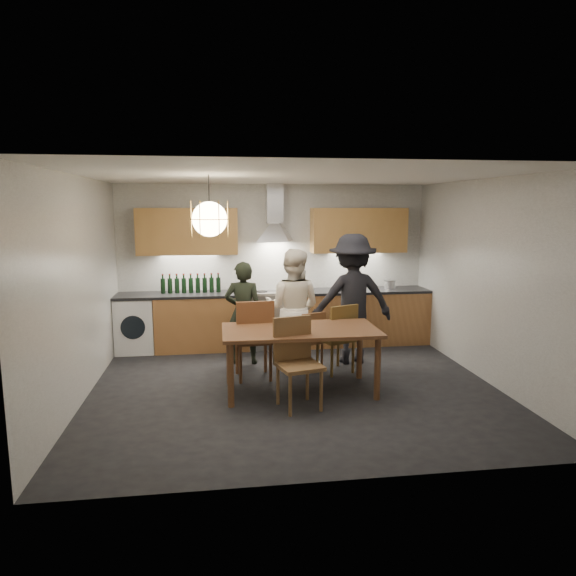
{
  "coord_description": "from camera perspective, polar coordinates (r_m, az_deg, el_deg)",
  "views": [
    {
      "loc": [
        -0.92,
        -6.09,
        2.24
      ],
      "look_at": [
        -0.02,
        0.4,
        1.2
      ],
      "focal_mm": 32.0,
      "sensor_mm": 36.0,
      "label": 1
    }
  ],
  "objects": [
    {
      "name": "ground",
      "position": [
        6.56,
        0.69,
        -10.96
      ],
      "size": [
        5.0,
        5.0,
        0.0
      ],
      "primitive_type": "plane",
      "color": "black",
      "rests_on": "ground"
    },
    {
      "name": "range_stove",
      "position": [
        8.29,
        -1.31,
        -3.51
      ],
      "size": [
        0.9,
        0.6,
        0.92
      ],
      "color": "silver",
      "rests_on": "ground"
    },
    {
      "name": "chair_back_left",
      "position": [
        6.65,
        -3.78,
        -5.18
      ],
      "size": [
        0.52,
        0.52,
        1.07
      ],
      "rotation": [
        0.0,
        0.0,
        3.22
      ],
      "color": "brown",
      "rests_on": "ground"
    },
    {
      "name": "person_right",
      "position": [
        7.43,
        7.14,
        -1.2
      ],
      "size": [
        1.23,
        0.74,
        1.86
      ],
      "primitive_type": "imported",
      "rotation": [
        0.0,
        0.0,
        3.18
      ],
      "color": "black",
      "rests_on": "ground"
    },
    {
      "name": "wall_fixtures",
      "position": [
        8.22,
        -1.45,
        6.46
      ],
      "size": [
        4.3,
        0.54,
        1.1
      ],
      "color": "tan",
      "rests_on": "ground"
    },
    {
      "name": "chair_back_right",
      "position": [
        6.95,
        5.71,
        -5.11
      ],
      "size": [
        0.56,
        0.56,
        0.96
      ],
      "rotation": [
        0.0,
        0.0,
        3.53
      ],
      "color": "brown",
      "rests_on": "ground"
    },
    {
      "name": "person_left",
      "position": [
        7.36,
        -4.98,
        -2.77
      ],
      "size": [
        0.59,
        0.44,
        1.48
      ],
      "primitive_type": "imported",
      "rotation": [
        0.0,
        0.0,
        2.98
      ],
      "color": "black",
      "rests_on": "ground"
    },
    {
      "name": "mixing_bowl",
      "position": [
        8.35,
        6.11,
        -0.03
      ],
      "size": [
        0.31,
        0.31,
        0.07
      ],
      "primitive_type": "imported",
      "rotation": [
        0.0,
        0.0,
        -0.12
      ],
      "color": "#AAABAE",
      "rests_on": "counter_run"
    },
    {
      "name": "pendant_lamp",
      "position": [
        6.0,
        -8.7,
        7.57
      ],
      "size": [
        0.43,
        0.43,
        0.7
      ],
      "color": "black",
      "rests_on": "ground"
    },
    {
      "name": "counter_run",
      "position": [
        8.29,
        -1.16,
        -3.44
      ],
      "size": [
        5.0,
        0.62,
        0.9
      ],
      "color": "#BD7F48",
      "rests_on": "ground"
    },
    {
      "name": "wine_bottles",
      "position": [
        8.2,
        -10.75,
        0.52
      ],
      "size": [
        0.93,
        0.07,
        0.3
      ],
      "color": "black",
      "rests_on": "counter_run"
    },
    {
      "name": "chair_back_mid",
      "position": [
        7.08,
        2.46,
        -5.45
      ],
      "size": [
        0.49,
        0.49,
        0.82
      ],
      "rotation": [
        0.0,
        0.0,
        3.54
      ],
      "color": "brown",
      "rests_on": "ground"
    },
    {
      "name": "chair_front",
      "position": [
        5.83,
        0.89,
        -7.55
      ],
      "size": [
        0.55,
        0.55,
        1.01
      ],
      "rotation": [
        0.0,
        0.0,
        0.25
      ],
      "color": "brown",
      "rests_on": "ground"
    },
    {
      "name": "stock_pot",
      "position": [
        8.66,
        11.23,
        0.37
      ],
      "size": [
        0.24,
        0.24,
        0.13
      ],
      "primitive_type": "cylinder",
      "rotation": [
        0.0,
        0.0,
        -0.35
      ],
      "color": "silver",
      "rests_on": "counter_run"
    },
    {
      "name": "person_mid",
      "position": [
        7.2,
        0.53,
        -2.24
      ],
      "size": [
        0.99,
        0.9,
        1.67
      ],
      "primitive_type": "imported",
      "rotation": [
        0.0,
        0.0,
        2.74
      ],
      "color": "white",
      "rests_on": "ground"
    },
    {
      "name": "dining_table",
      "position": [
        6.21,
        1.38,
        -5.37
      ],
      "size": [
        1.87,
        0.94,
        0.79
      ],
      "rotation": [
        0.0,
        0.0,
        -0.0
      ],
      "color": "brown",
      "rests_on": "ground"
    },
    {
      "name": "room_shell",
      "position": [
        6.19,
        0.72,
        4.07
      ],
      "size": [
        5.02,
        4.52,
        2.61
      ],
      "color": "silver",
      "rests_on": "ground"
    }
  ]
}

